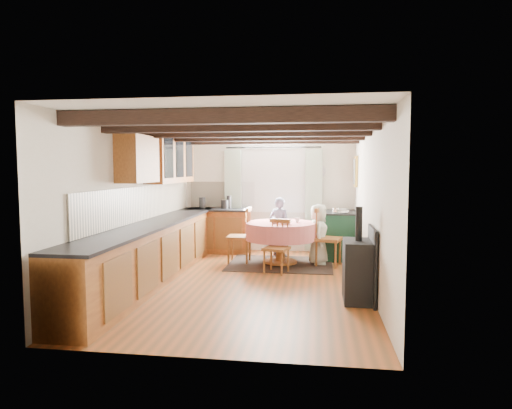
# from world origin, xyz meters

# --- Properties ---
(floor) EXTENTS (3.60, 5.50, 0.00)m
(floor) POSITION_xyz_m (0.00, 0.00, 0.00)
(floor) COLOR #A15122
(floor) RESTS_ON ground
(ceiling) EXTENTS (3.60, 5.50, 0.00)m
(ceiling) POSITION_xyz_m (0.00, 0.00, 2.40)
(ceiling) COLOR white
(ceiling) RESTS_ON ground
(wall_back) EXTENTS (3.60, 0.00, 2.40)m
(wall_back) POSITION_xyz_m (0.00, 2.75, 1.20)
(wall_back) COLOR silver
(wall_back) RESTS_ON ground
(wall_front) EXTENTS (3.60, 0.00, 2.40)m
(wall_front) POSITION_xyz_m (0.00, -2.75, 1.20)
(wall_front) COLOR silver
(wall_front) RESTS_ON ground
(wall_left) EXTENTS (0.00, 5.50, 2.40)m
(wall_left) POSITION_xyz_m (-1.80, 0.00, 1.20)
(wall_left) COLOR silver
(wall_left) RESTS_ON ground
(wall_right) EXTENTS (0.00, 5.50, 2.40)m
(wall_right) POSITION_xyz_m (1.80, 0.00, 1.20)
(wall_right) COLOR silver
(wall_right) RESTS_ON ground
(beam_a) EXTENTS (3.60, 0.16, 0.16)m
(beam_a) POSITION_xyz_m (0.00, -2.00, 2.31)
(beam_a) COLOR #321F18
(beam_a) RESTS_ON ceiling
(beam_b) EXTENTS (3.60, 0.16, 0.16)m
(beam_b) POSITION_xyz_m (0.00, -1.00, 2.31)
(beam_b) COLOR #321F18
(beam_b) RESTS_ON ceiling
(beam_c) EXTENTS (3.60, 0.16, 0.16)m
(beam_c) POSITION_xyz_m (0.00, 0.00, 2.31)
(beam_c) COLOR #321F18
(beam_c) RESTS_ON ceiling
(beam_d) EXTENTS (3.60, 0.16, 0.16)m
(beam_d) POSITION_xyz_m (0.00, 1.00, 2.31)
(beam_d) COLOR #321F18
(beam_d) RESTS_ON ceiling
(beam_e) EXTENTS (3.60, 0.16, 0.16)m
(beam_e) POSITION_xyz_m (0.00, 2.00, 2.31)
(beam_e) COLOR #321F18
(beam_e) RESTS_ON ceiling
(splash_left) EXTENTS (0.02, 4.50, 0.55)m
(splash_left) POSITION_xyz_m (-1.78, 0.30, 1.20)
(splash_left) COLOR beige
(splash_left) RESTS_ON wall_left
(splash_back) EXTENTS (1.40, 0.02, 0.55)m
(splash_back) POSITION_xyz_m (-1.00, 2.73, 1.20)
(splash_back) COLOR beige
(splash_back) RESTS_ON wall_back
(base_cabinet_left) EXTENTS (0.60, 5.30, 0.88)m
(base_cabinet_left) POSITION_xyz_m (-1.50, 0.00, 0.44)
(base_cabinet_left) COLOR #9E5B24
(base_cabinet_left) RESTS_ON floor
(base_cabinet_back) EXTENTS (1.30, 0.60, 0.88)m
(base_cabinet_back) POSITION_xyz_m (-1.05, 2.45, 0.44)
(base_cabinet_back) COLOR #9E5B24
(base_cabinet_back) RESTS_ON floor
(worktop_left) EXTENTS (0.64, 5.30, 0.04)m
(worktop_left) POSITION_xyz_m (-1.48, 0.00, 0.90)
(worktop_left) COLOR black
(worktop_left) RESTS_ON base_cabinet_left
(worktop_back) EXTENTS (1.30, 0.64, 0.04)m
(worktop_back) POSITION_xyz_m (-1.05, 2.43, 0.90)
(worktop_back) COLOR black
(worktop_back) RESTS_ON base_cabinet_back
(wall_cabinet_glass) EXTENTS (0.34, 1.80, 0.90)m
(wall_cabinet_glass) POSITION_xyz_m (-1.63, 1.20, 1.95)
(wall_cabinet_glass) COLOR #9E5B24
(wall_cabinet_glass) RESTS_ON wall_left
(wall_cabinet_solid) EXTENTS (0.34, 0.90, 0.70)m
(wall_cabinet_solid) POSITION_xyz_m (-1.63, -0.30, 1.90)
(wall_cabinet_solid) COLOR #9E5B24
(wall_cabinet_solid) RESTS_ON wall_left
(window_frame) EXTENTS (1.34, 0.03, 1.54)m
(window_frame) POSITION_xyz_m (0.10, 2.73, 1.60)
(window_frame) COLOR white
(window_frame) RESTS_ON wall_back
(window_pane) EXTENTS (1.20, 0.01, 1.40)m
(window_pane) POSITION_xyz_m (0.10, 2.74, 1.60)
(window_pane) COLOR white
(window_pane) RESTS_ON wall_back
(curtain_left) EXTENTS (0.35, 0.10, 2.10)m
(curtain_left) POSITION_xyz_m (-0.75, 2.65, 1.10)
(curtain_left) COLOR #BCBCBC
(curtain_left) RESTS_ON wall_back
(curtain_right) EXTENTS (0.35, 0.10, 2.10)m
(curtain_right) POSITION_xyz_m (0.95, 2.65, 1.10)
(curtain_right) COLOR #BCBCBC
(curtain_right) RESTS_ON wall_back
(curtain_rod) EXTENTS (2.00, 0.03, 0.03)m
(curtain_rod) POSITION_xyz_m (0.10, 2.65, 2.20)
(curtain_rod) COLOR black
(curtain_rod) RESTS_ON wall_back
(wall_picture) EXTENTS (0.04, 0.50, 0.60)m
(wall_picture) POSITION_xyz_m (1.77, 2.30, 1.70)
(wall_picture) COLOR gold
(wall_picture) RESTS_ON wall_right
(wall_plate) EXTENTS (0.30, 0.02, 0.30)m
(wall_plate) POSITION_xyz_m (1.05, 2.72, 1.70)
(wall_plate) COLOR silver
(wall_plate) RESTS_ON wall_back
(rug) EXTENTS (1.89, 1.47, 0.01)m
(rug) POSITION_xyz_m (0.37, 1.41, 0.01)
(rug) COLOR black
(rug) RESTS_ON floor
(dining_table) EXTENTS (1.28, 1.28, 0.77)m
(dining_table) POSITION_xyz_m (0.37, 1.41, 0.39)
(dining_table) COLOR #CA5D59
(dining_table) RESTS_ON floor
(chair_near) EXTENTS (0.49, 0.50, 0.91)m
(chair_near) POSITION_xyz_m (0.36, 0.70, 0.45)
(chair_near) COLOR brown
(chair_near) RESTS_ON floor
(chair_left) EXTENTS (0.47, 0.45, 1.04)m
(chair_left) POSITION_xyz_m (-0.41, 1.46, 0.52)
(chair_left) COLOR brown
(chair_left) RESTS_ON floor
(chair_right) EXTENTS (0.57, 0.56, 1.05)m
(chair_right) POSITION_xyz_m (1.24, 1.42, 0.53)
(chair_right) COLOR brown
(chair_right) RESTS_ON floor
(aga_range) EXTENTS (0.66, 1.02, 0.94)m
(aga_range) POSITION_xyz_m (1.47, 2.18, 0.47)
(aga_range) COLOR #153623
(aga_range) RESTS_ON floor
(cast_iron_stove) EXTENTS (0.38, 0.63, 1.26)m
(cast_iron_stove) POSITION_xyz_m (1.58, -0.71, 0.63)
(cast_iron_stove) COLOR black
(cast_iron_stove) RESTS_ON floor
(child_far) EXTENTS (0.50, 0.41, 1.19)m
(child_far) POSITION_xyz_m (0.28, 2.22, 0.59)
(child_far) COLOR slate
(child_far) RESTS_ON floor
(child_right) EXTENTS (0.35, 0.54, 1.11)m
(child_right) POSITION_xyz_m (1.06, 1.50, 0.55)
(child_right) COLOR beige
(child_right) RESTS_ON floor
(bowl_a) EXTENTS (0.25, 0.25, 0.06)m
(bowl_a) POSITION_xyz_m (0.47, 1.17, 0.80)
(bowl_a) COLOR silver
(bowl_a) RESTS_ON dining_table
(bowl_b) EXTENTS (0.22, 0.22, 0.06)m
(bowl_b) POSITION_xyz_m (0.29, 1.25, 0.80)
(bowl_b) COLOR silver
(bowl_b) RESTS_ON dining_table
(cup) EXTENTS (0.12, 0.12, 0.09)m
(cup) POSITION_xyz_m (0.67, 1.48, 0.82)
(cup) COLOR silver
(cup) RESTS_ON dining_table
(canister_tall) EXTENTS (0.14, 0.14, 0.23)m
(canister_tall) POSITION_xyz_m (-1.39, 2.48, 1.04)
(canister_tall) COLOR #262628
(canister_tall) RESTS_ON worktop_back
(canister_wide) EXTENTS (0.16, 0.16, 0.18)m
(canister_wide) POSITION_xyz_m (-0.89, 2.45, 1.01)
(canister_wide) COLOR #262628
(canister_wide) RESTS_ON worktop_back
(canister_slim) EXTENTS (0.10, 0.10, 0.27)m
(canister_slim) POSITION_xyz_m (-0.81, 2.48, 1.06)
(canister_slim) COLOR #262628
(canister_slim) RESTS_ON worktop_back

